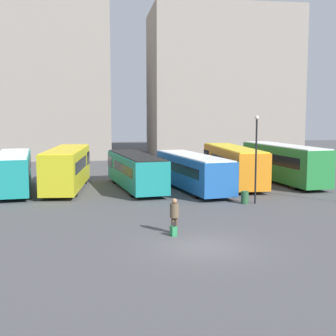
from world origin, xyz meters
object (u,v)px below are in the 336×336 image
object	(u,v)px
bus_1	(67,167)
trash_bin	(245,197)
bus_2	(135,170)
bus_0	(14,171)
suitcase	(173,231)
bus_5	(283,162)
lamp_post_1	(256,152)
bus_3	(192,171)
bus_4	(233,164)
traveler	(174,213)

from	to	relation	value
bus_1	trash_bin	xyz separation A→B (m)	(12.29, -7.81, -1.38)
bus_2	trash_bin	bearing A→B (deg)	-146.06
bus_0	bus_1	bearing A→B (deg)	-91.77
bus_2	suitcase	distance (m)	15.13
bus_1	trash_bin	distance (m)	14.63
bus_1	bus_5	distance (m)	18.53
lamp_post_1	trash_bin	world-z (taller)	lamp_post_1
bus_1	lamp_post_1	bearing A→B (deg)	-116.29
bus_3	bus_2	bearing A→B (deg)	63.97
bus_5	bus_4	bearing A→B (deg)	81.78
bus_0	lamp_post_1	distance (m)	18.73
lamp_post_1	trash_bin	distance (m)	3.14
bus_1	bus_5	size ratio (longest dim) A/B	0.92
lamp_post_1	bus_0	bearing A→B (deg)	156.29
bus_2	bus_0	bearing A→B (deg)	81.75
suitcase	bus_2	bearing A→B (deg)	-11.88
bus_2	trash_bin	distance (m)	10.21
bus_1	bus_5	world-z (taller)	bus_5
bus_2	suitcase	world-z (taller)	bus_2
bus_3	bus_5	xyz separation A→B (m)	(8.63, 2.49, 0.28)
bus_1	trash_bin	size ratio (longest dim) A/B	12.53
bus_3	suitcase	distance (m)	14.32
trash_bin	bus_1	bearing A→B (deg)	147.57
traveler	suitcase	world-z (taller)	traveler
bus_5	suitcase	distance (m)	20.46
bus_5	traveler	distance (m)	19.94
bus_5	bus_1	bearing A→B (deg)	85.26
bus_0	bus_4	xyz separation A→B (m)	(18.05, 1.31, 0.10)
bus_3	lamp_post_1	distance (m)	7.26
bus_2	lamp_post_1	size ratio (longest dim) A/B	1.92
bus_1	lamp_post_1	distance (m)	15.29
bus_3	bus_5	distance (m)	8.99
suitcase	lamp_post_1	world-z (taller)	lamp_post_1
bus_3	bus_5	world-z (taller)	bus_5
bus_4	bus_0	bearing A→B (deg)	94.35
traveler	bus_1	bearing A→B (deg)	8.28
bus_5	trash_bin	bearing A→B (deg)	136.94
bus_0	bus_3	size ratio (longest dim) A/B	0.91
bus_1	suitcase	bearing A→B (deg)	-153.24
trash_bin	bus_2	bearing A→B (deg)	132.47
bus_0	traveler	bearing A→B (deg)	-151.43
bus_0	bus_4	distance (m)	18.10
bus_3	bus_0	bearing A→B (deg)	75.04
suitcase	bus_5	bearing A→B (deg)	-51.88
bus_3	bus_4	bearing A→B (deg)	-68.10
bus_5	lamp_post_1	xyz separation A→B (m)	(-5.51, -8.74, 1.66)
suitcase	lamp_post_1	distance (m)	10.65
traveler	lamp_post_1	bearing A→B (deg)	-58.38
bus_2	lamp_post_1	distance (m)	10.86
bus_2	bus_3	world-z (taller)	bus_3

